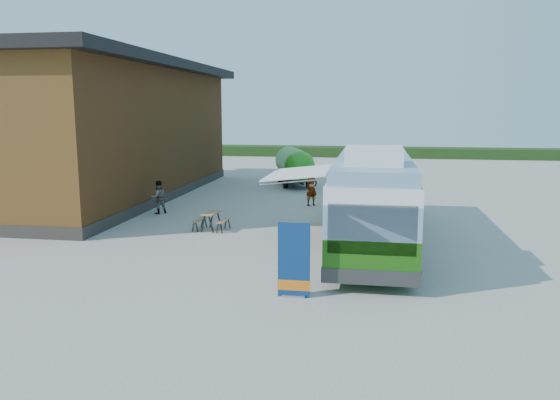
% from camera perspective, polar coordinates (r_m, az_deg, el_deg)
% --- Properties ---
extents(ground, '(100.00, 100.00, 0.00)m').
position_cam_1_polar(ground, '(19.54, -3.00, -5.02)').
color(ground, '#BCB7AD').
rests_on(ground, ground).
extents(barn, '(9.60, 21.20, 7.50)m').
position_cam_1_polar(barn, '(32.01, -17.88, 6.73)').
color(barn, brown).
rests_on(barn, ground).
extents(hedge, '(40.00, 3.00, 1.00)m').
position_cam_1_polar(hedge, '(56.78, 13.32, 4.85)').
color(hedge, '#264419').
rests_on(hedge, ground).
extents(bus, '(2.71, 12.38, 3.80)m').
position_cam_1_polar(bus, '(20.35, 9.67, 0.65)').
color(bus, '#236811').
rests_on(bus, ground).
extents(awning, '(2.52, 4.10, 0.50)m').
position_cam_1_polar(awning, '(20.28, 2.73, 3.50)').
color(awning, white).
rests_on(awning, ground).
extents(banner, '(0.87, 0.18, 2.01)m').
position_cam_1_polar(banner, '(14.37, 1.46, -7.01)').
color(banner, navy).
rests_on(banner, ground).
extents(picnic_table, '(1.37, 1.24, 0.73)m').
position_cam_1_polar(picnic_table, '(22.39, -7.19, -1.78)').
color(picnic_table, '#A7784F').
rests_on(picnic_table, ground).
extents(person_a, '(0.77, 0.74, 1.78)m').
position_cam_1_polar(person_a, '(27.79, 3.32, 1.22)').
color(person_a, '#999999').
rests_on(person_a, ground).
extents(person_b, '(0.96, 0.94, 1.56)m').
position_cam_1_polar(person_b, '(26.30, -12.60, 0.28)').
color(person_b, '#999999').
rests_on(person_b, ground).
extents(slurry_tanker, '(3.12, 6.22, 2.37)m').
position_cam_1_polar(slurry_tanker, '(35.11, 1.48, 3.76)').
color(slurry_tanker, '#27931A').
rests_on(slurry_tanker, ground).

